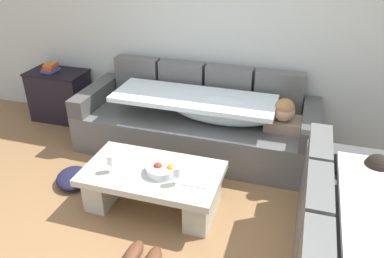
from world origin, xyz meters
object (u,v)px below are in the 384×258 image
(wine_glass_near_left, at_px, (111,160))
(crumpled_garment, at_px, (73,178))
(side_cabinet, at_px, (60,95))
(pair_of_shoes, at_px, (143,257))
(couch_along_wall, at_px, (200,123))
(coffee_table, at_px, (153,184))
(book_stack_on_cabinet, at_px, (51,68))
(open_magazine, at_px, (192,178))
(wine_glass_near_right, at_px, (177,172))
(fruit_bowl, at_px, (163,169))

(wine_glass_near_left, bearing_deg, crumpled_garment, 161.09)
(side_cabinet, relative_size, pair_of_shoes, 2.30)
(side_cabinet, bearing_deg, crumpled_garment, -53.02)
(couch_along_wall, distance_m, coffee_table, 1.08)
(coffee_table, bearing_deg, book_stack_on_cabinet, 145.37)
(coffee_table, distance_m, open_magazine, 0.39)
(couch_along_wall, distance_m, pair_of_shoes, 1.73)
(wine_glass_near_right, height_order, crumpled_garment, wine_glass_near_right)
(couch_along_wall, bearing_deg, coffee_table, -96.56)
(fruit_bowl, xyz_separation_m, side_cabinet, (-1.91, 1.30, -0.10))
(couch_along_wall, bearing_deg, wine_glass_near_left, -110.62)
(couch_along_wall, height_order, fruit_bowl, couch_along_wall)
(couch_along_wall, relative_size, fruit_bowl, 9.21)
(wine_glass_near_left, height_order, book_stack_on_cabinet, book_stack_on_cabinet)
(wine_glass_near_left, relative_size, wine_glass_near_right, 1.00)
(wine_glass_near_left, xyz_separation_m, open_magazine, (0.69, 0.10, -0.11))
(open_magazine, bearing_deg, book_stack_on_cabinet, 146.80)
(wine_glass_near_right, xyz_separation_m, book_stack_on_cabinet, (-2.15, 1.42, 0.19))
(open_magazine, xyz_separation_m, side_cabinet, (-2.17, 1.31, -0.06))
(fruit_bowl, height_order, book_stack_on_cabinet, book_stack_on_cabinet)
(wine_glass_near_right, bearing_deg, coffee_table, 156.16)
(wine_glass_near_right, bearing_deg, couch_along_wall, 97.17)
(fruit_bowl, bearing_deg, wine_glass_near_right, -33.42)
(wine_glass_near_right, distance_m, crumpled_garment, 1.25)
(coffee_table, xyz_separation_m, wine_glass_near_right, (0.27, -0.12, 0.26))
(fruit_bowl, bearing_deg, wine_glass_near_left, -165.27)
(fruit_bowl, bearing_deg, pair_of_shoes, -83.60)
(wine_glass_near_right, bearing_deg, open_magazine, 48.44)
(couch_along_wall, relative_size, open_magazine, 9.21)
(wine_glass_near_left, height_order, wine_glass_near_right, same)
(couch_along_wall, distance_m, side_cabinet, 1.94)
(coffee_table, bearing_deg, side_cabinet, 144.36)
(open_magazine, xyz_separation_m, book_stack_on_cabinet, (-2.24, 1.32, 0.30))
(coffee_table, xyz_separation_m, pair_of_shoes, (0.17, -0.64, -0.19))
(wine_glass_near_left, bearing_deg, fruit_bowl, 14.73)
(open_magazine, distance_m, side_cabinet, 2.54)
(coffee_table, height_order, side_cabinet, side_cabinet)
(wine_glass_near_left, xyz_separation_m, side_cabinet, (-1.48, 1.41, -0.17))
(wine_glass_near_left, height_order, side_cabinet, side_cabinet)
(side_cabinet, relative_size, book_stack_on_cabinet, 2.95)
(wine_glass_near_left, distance_m, open_magazine, 0.70)
(coffee_table, distance_m, book_stack_on_cabinet, 2.33)
(wine_glass_near_right, distance_m, open_magazine, 0.18)
(fruit_bowl, bearing_deg, side_cabinet, 145.68)
(crumpled_garment, bearing_deg, wine_glass_near_right, -9.53)
(wine_glass_near_left, bearing_deg, open_magazine, 8.28)
(open_magazine, bearing_deg, wine_glass_near_right, -134.36)
(coffee_table, distance_m, crumpled_garment, 0.91)
(side_cabinet, height_order, pair_of_shoes, side_cabinet)
(couch_along_wall, distance_m, fruit_bowl, 1.08)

